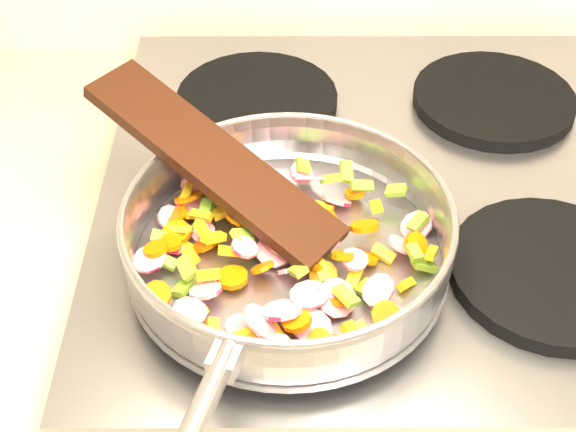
{
  "coord_description": "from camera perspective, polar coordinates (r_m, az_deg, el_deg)",
  "views": [
    {
      "loc": [
        -0.81,
        1.02,
        1.49
      ],
      "look_at": [
        -0.8,
        1.53,
        1.01
      ],
      "focal_mm": 50.0,
      "sensor_mm": 36.0,
      "label": 1
    }
  ],
  "objects": [
    {
      "name": "cooktop",
      "position": [
        0.87,
        6.86,
        1.48
      ],
      "size": [
        0.6,
        0.6,
        0.04
      ],
      "primitive_type": "cube",
      "color": "#939399",
      "rests_on": "counter_top"
    },
    {
      "name": "grate_fl",
      "position": [
        0.74,
        -2.77,
        -4.02
      ],
      "size": [
        0.19,
        0.19,
        0.02
      ],
      "primitive_type": "cylinder",
      "color": "black",
      "rests_on": "cooktop"
    },
    {
      "name": "grate_fr",
      "position": [
        0.78,
        18.24,
        -3.78
      ],
      "size": [
        0.19,
        0.19,
        0.02
      ],
      "primitive_type": "cylinder",
      "color": "black",
      "rests_on": "cooktop"
    },
    {
      "name": "grate_bl",
      "position": [
        0.96,
        -2.21,
        8.27
      ],
      "size": [
        0.19,
        0.19,
        0.02
      ],
      "primitive_type": "cylinder",
      "color": "black",
      "rests_on": "cooktop"
    },
    {
      "name": "grate_br",
      "position": [
        0.99,
        14.41,
        8.04
      ],
      "size": [
        0.19,
        0.19,
        0.02
      ],
      "primitive_type": "cylinder",
      "color": "black",
      "rests_on": "cooktop"
    },
    {
      "name": "saute_pan",
      "position": [
        0.72,
        -0.05,
        -1.39
      ],
      "size": [
        0.34,
        0.5,
        0.06
      ],
      "rotation": [
        0.0,
        0.0,
        -0.3
      ],
      "color": "#9E9EA5",
      "rests_on": "grate_fl"
    },
    {
      "name": "vegetable_heap",
      "position": [
        0.73,
        -1.15,
        -2.04
      ],
      "size": [
        0.28,
        0.27,
        0.05
      ],
      "color": "yellow",
      "rests_on": "saute_pan"
    },
    {
      "name": "wooden_spatula",
      "position": [
        0.76,
        -5.35,
        3.95
      ],
      "size": [
        0.25,
        0.22,
        0.09
      ],
      "primitive_type": "cube",
      "rotation": [
        0.0,
        -0.27,
        2.47
      ],
      "color": "black",
      "rests_on": "saute_pan"
    }
  ]
}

